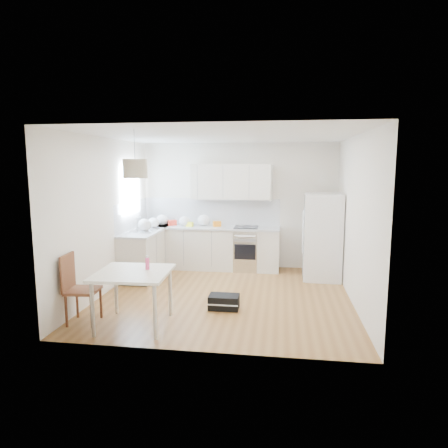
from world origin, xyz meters
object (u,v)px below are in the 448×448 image
object	(u,v)px
refrigerator	(323,236)
dining_chair	(83,289)
dining_table	(133,278)
gym_bag	(224,302)

from	to	relation	value
refrigerator	dining_chair	distance (m)	4.57
refrigerator	dining_chair	world-z (taller)	refrigerator
dining_table	gym_bag	xyz separation A→B (m)	(1.14, 0.84, -0.58)
dining_chair	gym_bag	distance (m)	2.10
refrigerator	gym_bag	size ratio (longest dim) A/B	3.60
dining_table	dining_chair	bearing A→B (deg)	177.28
dining_table	gym_bag	size ratio (longest dim) A/B	2.19
dining_chair	gym_bag	world-z (taller)	dining_chair
gym_bag	dining_chair	bearing A→B (deg)	-156.26
refrigerator	dining_table	size ratio (longest dim) A/B	1.64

